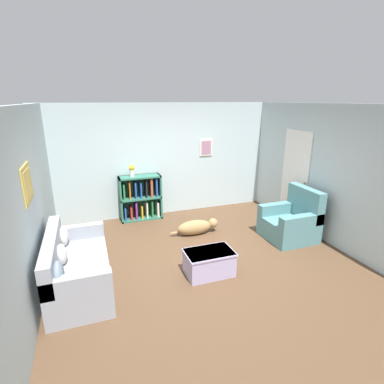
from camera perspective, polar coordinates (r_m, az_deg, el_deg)
The scene contains 10 objects.
ground_plane at distance 5.52m, azimuth 1.42°, elevation -11.65°, with size 14.00×14.00×0.00m, color brown.
wall_back at distance 7.11m, azimuth -5.02°, elevation 6.11°, with size 5.60×0.13×2.60m.
wall_left at distance 4.77m, azimuth -28.37°, elevation -1.52°, with size 0.13×5.00×2.60m.
wall_right at distance 6.39m, azimuth 23.37°, elevation 3.40°, with size 0.16×5.00×2.60m.
couch at distance 4.79m, azimuth -21.34°, elevation -13.40°, with size 0.82×1.73×0.85m.
bookshelf at distance 6.97m, azimuth -9.71°, elevation -1.18°, with size 0.93×0.34×1.02m.
recliner_chair at distance 6.28m, azimuth 18.44°, elevation -5.34°, with size 0.89×0.90×1.02m.
coffee_table at distance 4.86m, azimuth 3.27°, elevation -13.16°, with size 0.76×0.49×0.39m.
dog at distance 6.19m, azimuth 0.87°, elevation -6.68°, with size 1.02×0.27×0.30m.
vase at distance 6.74m, azimuth -11.39°, elevation 4.16°, with size 0.13×0.13×0.27m.
Camera 1 is at (-1.75, -4.50, 2.67)m, focal length 28.00 mm.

